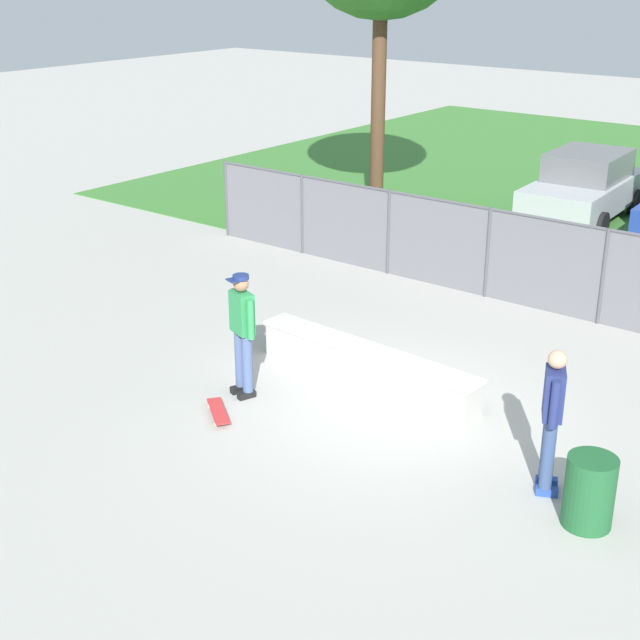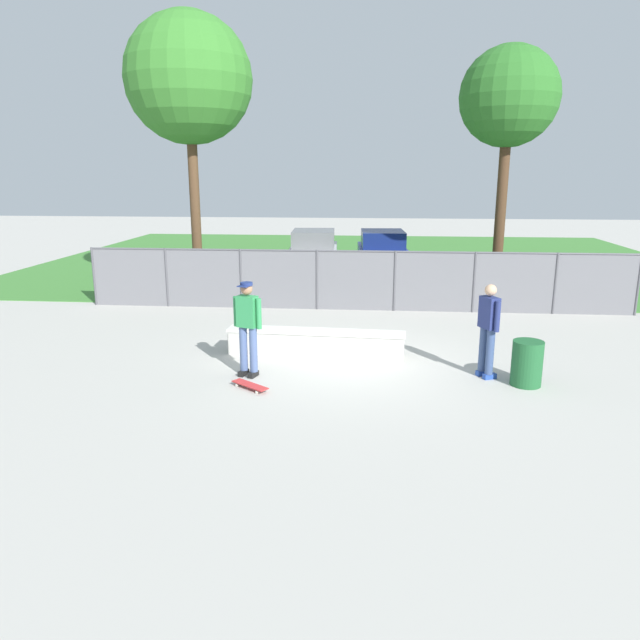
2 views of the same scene
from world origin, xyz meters
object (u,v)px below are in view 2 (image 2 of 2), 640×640
tree_near_left (189,80)px  skateboarder (248,324)px  tree_near_right (509,99)px  trash_bin (527,363)px  car_blue (383,252)px  bystander (488,327)px  concrete_ledge (316,343)px  skateboard (250,385)px  car_silver (313,252)px

tree_near_left → skateboarder: bearing=-67.7°
tree_near_right → trash_bin: size_ratio=8.85×
car_blue → bystander: 11.91m
concrete_ledge → bystander: 3.63m
skateboard → trash_bin: size_ratio=0.90×
concrete_ledge → car_silver: car_silver is taller
skateboard → bystander: bystander is taller
tree_near_right → skateboard: bearing=-124.4°
skateboard → car_silver: size_ratio=0.18×
tree_near_left → bystander: tree_near_left is taller
skateboard → bystander: size_ratio=0.42×
car_silver → bystander: (4.47, -11.73, 0.17)m
tree_near_left → car_silver: 7.70m
concrete_ledge → tree_near_left: 10.38m
tree_near_right → bystander: tree_near_right is taller
tree_near_left → trash_bin: bearing=-44.1°
car_blue → car_silver: bearing=-179.1°
tree_near_right → car_blue: tree_near_right is taller
tree_near_right → trash_bin: tree_near_right is taller
car_silver → trash_bin: size_ratio=5.09×
tree_near_right → car_silver: size_ratio=1.74×
skateboarder → tree_near_right: size_ratio=0.25×
skateboarder → car_blue: size_ratio=0.43×
concrete_ledge → skateboarder: skateboarder is taller
tree_near_right → car_silver: (-6.18, 3.87, -5.09)m
skateboarder → car_blue: skateboarder is taller
bystander → tree_near_right: bearing=77.7°
concrete_ledge → car_blue: bearing=81.6°
skateboard → car_blue: (2.57, 12.80, 0.77)m
concrete_ledge → tree_near_left: tree_near_left is taller
skateboard → car_blue: size_ratio=0.18×
tree_near_left → car_blue: 9.24m
concrete_ledge → car_silver: (-1.09, 10.61, 0.56)m
car_silver → tree_near_right: bearing=-32.0°
tree_near_right → concrete_ledge: bearing=-127.1°
concrete_ledge → tree_near_right: size_ratio=0.51×
tree_near_left → tree_near_right: 9.68m
skateboarder → car_silver: (0.07, 12.04, -0.19)m
skateboarder → skateboard: 1.21m
skateboard → skateboarder: bearing=102.9°
car_blue → skateboard: bearing=-101.4°
skateboard → tree_near_left: tree_near_left is taller
car_blue → trash_bin: 12.40m
skateboarder → bystander: skateboarder is taller
concrete_ledge → bystander: (3.38, -1.12, 0.73)m
skateboarder → tree_near_right: 11.39m
car_silver → bystander: size_ratio=2.36×
tree_near_left → tree_near_right: size_ratio=1.15×
tree_near_left → trash_bin: (8.62, -8.34, -6.17)m
tree_near_left → tree_near_right: tree_near_left is taller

